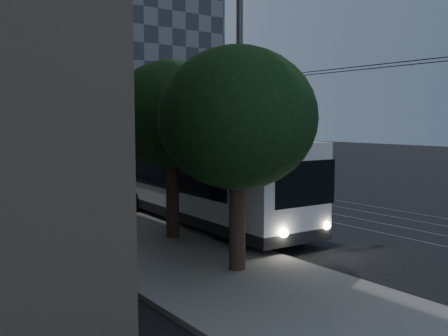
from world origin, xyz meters
TOP-DOWN VIEW (x-y plane):
  - ground at (0.00, 0.00)m, footprint 120.00×120.00m
  - sidewalk at (-7.50, 20.00)m, footprint 5.00×90.00m
  - tram_rails at (2.50, 20.00)m, footprint 4.52×90.00m
  - overhead_wires at (-4.97, 20.00)m, footprint 2.23×90.00m
  - building_distant_right at (18.00, 55.00)m, footprint 22.00×18.00m
  - trolleybus at (-4.10, 3.18)m, footprint 3.29×13.42m
  - pickup_silver at (-3.38, 12.22)m, footprint 5.13×6.74m
  - car_white_a at (-4.30, 15.33)m, footprint 1.95×3.89m
  - car_white_b at (-3.84, 22.04)m, footprint 3.17×4.77m
  - car_white_c at (-2.96, 24.50)m, footprint 2.65×4.11m
  - car_white_d at (-4.18, 32.94)m, footprint 2.36×4.69m
  - tree_0 at (-7.00, -3.79)m, footprint 4.19×4.19m
  - tree_1 at (-6.50, 0.48)m, footprint 4.01×4.01m
  - tree_2 at (-6.50, 11.47)m, footprint 3.83×3.83m
  - tree_3 at (-6.52, 19.75)m, footprint 4.33×4.33m
  - streetlamp_near at (-5.37, -2.32)m, footprint 2.61×0.44m
  - streetlamp_far at (-4.92, 25.33)m, footprint 2.72×0.44m

SIDE VIEW (x-z plane):
  - ground at x=0.00m, z-range 0.00..0.00m
  - tram_rails at x=2.50m, z-range 0.00..0.02m
  - sidewalk at x=-7.50m, z-range 0.00..0.15m
  - car_white_a at x=-4.30m, z-range 0.00..1.27m
  - car_white_c at x=-2.96m, z-range 0.00..1.28m
  - car_white_b at x=-3.84m, z-range 0.00..1.28m
  - car_white_d at x=-4.18m, z-range 0.00..1.53m
  - pickup_silver at x=-3.38m, z-range 0.00..1.70m
  - trolleybus at x=-4.10m, z-range -0.98..4.65m
  - overhead_wires at x=-4.97m, z-range 0.47..6.47m
  - tree_3 at x=-6.52m, z-range 0.94..6.75m
  - tree_2 at x=-6.50m, z-range 1.11..6.84m
  - tree_0 at x=-7.00m, z-range 1.13..7.21m
  - tree_1 at x=-6.50m, z-range 1.24..7.39m
  - streetlamp_near at x=-5.37m, z-range 1.06..11.97m
  - streetlamp_far at x=-4.92m, z-range 1.09..12.54m
  - building_distant_right at x=18.00m, z-range 0.00..24.00m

